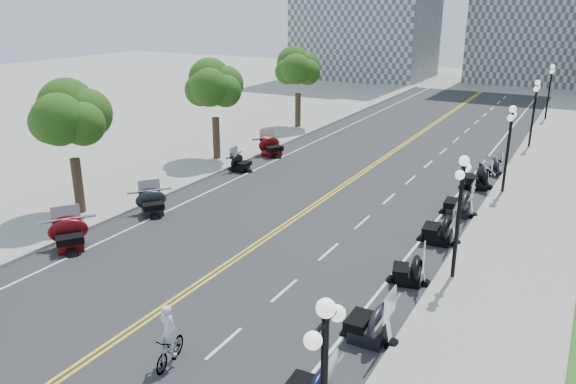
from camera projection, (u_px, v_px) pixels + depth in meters
The scene contains 42 objects.
ground at pixel (216, 272), 22.91m from camera, with size 160.00×160.00×0.00m, color gray.
road at pixel (322, 200), 31.20m from camera, with size 16.00×90.00×0.01m, color #333335.
centerline_yellow_a at pixel (320, 200), 31.25m from camera, with size 0.12×90.00×0.00m, color yellow.
centerline_yellow_b at pixel (324, 200), 31.14m from camera, with size 0.12×90.00×0.00m, color yellow.
edge_line_north at pixel (436, 221), 28.27m from camera, with size 0.12×90.00×0.00m, color white.
edge_line_south at pixel (227, 183), 34.12m from camera, with size 0.12×90.00×0.00m, color white.
lane_dash_5 at pixel (224, 343), 18.12m from camera, with size 0.12×2.00×0.00m, color white.
lane_dash_6 at pixel (284, 290), 21.44m from camera, with size 0.12×2.00×0.00m, color white.
lane_dash_7 at pixel (329, 252), 24.76m from camera, with size 0.12×2.00×0.00m, color white.
lane_dash_8 at pixel (362, 222), 28.07m from camera, with size 0.12×2.00×0.00m, color white.
lane_dash_9 at pixel (389, 199), 31.39m from camera, with size 0.12×2.00×0.00m, color white.
lane_dash_10 at pixel (410, 180), 34.70m from camera, with size 0.12×2.00×0.00m, color white.
lane_dash_11 at pixel (428, 164), 38.02m from camera, with size 0.12×2.00×0.00m, color white.
lane_dash_12 at pixel (443, 151), 41.34m from camera, with size 0.12×2.00×0.00m, color white.
lane_dash_13 at pixel (456, 140), 44.65m from camera, with size 0.12×2.00×0.00m, color white.
lane_dash_14 at pixel (467, 130), 47.97m from camera, with size 0.12×2.00×0.00m, color white.
lane_dash_15 at pixel (476, 122), 51.28m from camera, with size 0.12×2.00×0.00m, color white.
lane_dash_16 at pixel (485, 115), 54.60m from camera, with size 0.12×2.00×0.00m, color white.
lane_dash_17 at pixel (492, 108), 57.92m from camera, with size 0.12×2.00×0.00m, color white.
lane_dash_18 at pixel (499, 103), 61.23m from camera, with size 0.12×2.00×0.00m, color white.
lane_dash_19 at pixel (505, 97), 64.55m from camera, with size 0.12×2.00×0.00m, color white.
sidewalk_north at pixel (523, 235), 26.37m from camera, with size 5.00×90.00×0.15m, color #9E9991.
sidewalk_south at pixel (174, 173), 35.97m from camera, with size 5.00×90.00×0.15m, color #9E9991.
street_lamp_2 at pixel (458, 219), 21.45m from camera, with size 0.50×1.20×4.90m, color black, non-canonical shape.
street_lamp_3 at pixel (508, 150), 31.40m from camera, with size 0.50×1.20×4.90m, color black, non-canonical shape.
street_lamp_4 at pixel (533, 114), 41.35m from camera, with size 0.50×1.20×4.90m, color black, non-canonical shape.
street_lamp_5 at pixel (549, 92), 51.30m from camera, with size 0.50×1.20×4.90m, color black, non-canonical shape.
tree_2 at pixel (70, 124), 27.61m from camera, with size 4.80×4.80×9.20m, color #235619, non-canonical shape.
tree_3 at pixel (214, 92), 37.55m from camera, with size 4.80×4.80×9.20m, color #235619, non-canonical shape.
tree_4 at pixel (298, 73), 47.50m from camera, with size 4.80×4.80×9.20m, color #235619, non-canonical shape.
motorcycle_n_5 at pixel (369, 319), 18.08m from camera, with size 2.17×2.17×1.52m, color black, non-canonical shape.
motorcycle_n_6 at pixel (409, 268), 21.82m from camera, with size 1.89×1.89×1.33m, color black, non-canonical shape.
motorcycle_n_7 at pixel (439, 227), 25.49m from camera, with size 2.18×2.18×1.53m, color black, non-canonical shape.
motorcycle_n_8 at pixel (459, 201), 28.79m from camera, with size 2.15×2.15×1.50m, color black, non-canonical shape.
motorcycle_n_9 at pixel (476, 176), 32.88m from camera, with size 2.22×2.22×1.55m, color black, non-canonical shape.
motorcycle_n_10 at pixel (491, 165), 35.62m from camera, with size 1.81×1.81×1.27m, color black, non-canonical shape.
motorcycle_s_5 at pixel (69, 234), 24.76m from camera, with size 2.17×2.17×1.52m, color #590A0C, non-canonical shape.
motorcycle_s_6 at pixel (152, 202), 28.89m from camera, with size 1.99×1.99×1.39m, color black, non-canonical shape.
motorcycle_s_8 at pixel (241, 162), 36.33m from camera, with size 1.81×1.81×1.27m, color black, non-canonical shape.
motorcycle_s_9 at pixel (272, 146), 39.86m from camera, with size 2.18×2.18×1.53m, color #590A0C, non-canonical shape.
bicycle at pixel (170, 350), 16.96m from camera, with size 0.47×1.67×1.00m, color #A51414.
cyclist_rider at pixel (167, 311), 16.53m from camera, with size 0.61×0.40×1.67m, color white.
Camera 1 is at (12.53, -16.65, 10.48)m, focal length 35.00 mm.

